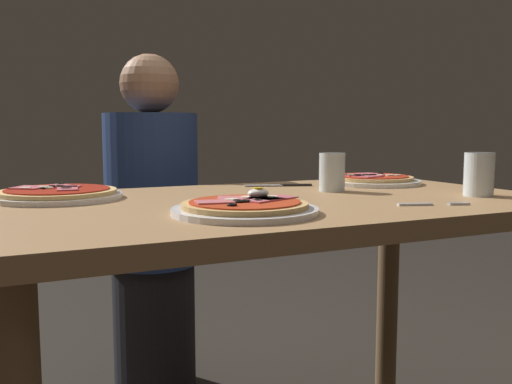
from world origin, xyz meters
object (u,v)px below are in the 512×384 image
Objects in this scene: knife at (283,185)px; water_glass_far at (332,175)px; water_glass_near at (479,177)px; dining_table at (278,249)px; pizza_across_right at (372,180)px; fork at (428,204)px; diner_person at (153,234)px; pizza_foreground at (245,207)px; pizza_across_left at (58,194)px.

water_glass_far is at bearing -71.84° from knife.
water_glass_far is (-0.27, 0.24, -0.00)m from water_glass_near.
pizza_across_right is at bearing 25.86° from dining_table.
water_glass_near is at bearing 19.14° from fork.
water_glass_far is 0.53× the size of knife.
diner_person reaches higher than water_glass_far.
water_glass_far is 0.18m from knife.
pizza_foreground is 2.83× the size of water_glass_far.
knife is at bearing 128.31° from water_glass_near.
diner_person is (0.36, 0.52, -0.22)m from pizza_across_left.
dining_table is 0.32m from knife.
pizza_foreground is at bearing -177.98° from water_glass_near.
pizza_foreground is 0.99× the size of pizza_across_right.
fork reaches higher than dining_table.
water_glass_far is (0.37, 0.26, 0.03)m from pizza_foreground.
pizza_across_left reaches higher than fork.
water_glass_far is (0.20, 0.08, 0.16)m from dining_table.
pizza_across_left is 0.67m from diner_person.
dining_table is 0.75m from diner_person.
fork is at bearing -32.53° from pizza_across_left.
dining_table is 0.53m from pizza_across_left.
fork is (0.71, -0.45, -0.01)m from pizza_across_left.
water_glass_far is 0.66× the size of fork.
diner_person reaches higher than knife.
pizza_foreground is 0.97× the size of pizza_across_left.
dining_table is 1.10× the size of diner_person.
diner_person is at bearing 86.67° from pizza_foreground.
water_glass_near reaches higher than water_glass_far.
water_glass_near reaches higher than pizza_across_right.
diner_person is (-0.11, 0.74, -0.08)m from dining_table.
diner_person reaches higher than dining_table.
pizza_foreground is (-0.16, -0.18, 0.13)m from dining_table.
pizza_foreground is 2.69× the size of water_glass_near.
water_glass_far reaches higher than pizza_across_left.
diner_person reaches higher than pizza_across_right.
dining_table is 0.27m from water_glass_far.
pizza_across_left is 0.89m from pizza_across_right.
diner_person is at bearing 123.08° from water_glass_near.
water_glass_far is at bearing 35.59° from pizza_foreground.
water_glass_far is at bearing 96.45° from fork.
water_glass_near reaches higher than fork.
fork is 0.13× the size of diner_person.
pizza_across_left is 1.55× the size of knife.
pizza_foreground is 1.86× the size of fork.
pizza_foreground is at bearing -132.43° from dining_table.
water_glass_near is 1.10m from diner_person.
knife is at bearing 170.09° from pizza_across_right.
water_glass_near reaches higher than pizza_across_left.
pizza_across_left is 0.84m from fork.
pizza_across_right is 1.88× the size of fork.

